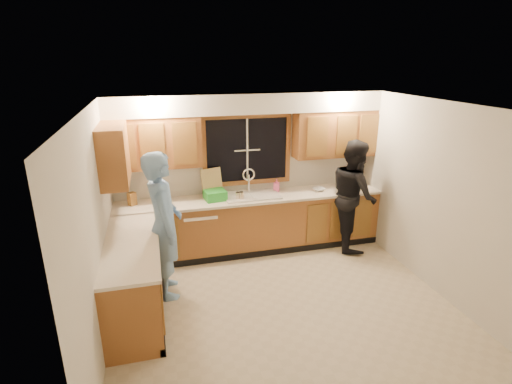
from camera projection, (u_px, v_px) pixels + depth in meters
floor at (282, 304)px, 5.12m from camera, size 4.20×4.20×0.00m
ceiling at (287, 106)px, 4.32m from camera, size 4.20×4.20×0.00m
wall_back at (247, 171)px, 6.46m from camera, size 4.20×0.00×4.20m
wall_left at (96, 232)px, 4.21m from camera, size 0.00×3.80×3.80m
wall_right at (437, 198)px, 5.23m from camera, size 0.00×3.80×3.80m
base_cabinets_back at (252, 224)px, 6.45m from camera, size 4.20×0.60×0.88m
base_cabinets_left at (134, 279)px, 4.87m from camera, size 0.60×1.90×0.88m
countertop_back at (252, 198)px, 6.28m from camera, size 4.20×0.63×0.04m
countertop_left at (132, 244)px, 4.72m from camera, size 0.63×1.90×0.04m
upper_cabinets_left at (154, 143)px, 5.78m from camera, size 1.35×0.33×0.75m
upper_cabinets_right at (335, 134)px, 6.47m from camera, size 1.35×0.33×0.75m
upper_cabinets_return at (114, 154)px, 5.09m from camera, size 0.33×0.90×0.75m
soffit at (249, 103)px, 5.94m from camera, size 4.20×0.35×0.30m
window_frame at (247, 150)px, 6.34m from camera, size 1.44×0.03×1.14m
sink at (252, 199)px, 6.31m from camera, size 0.86×0.52×0.57m
dishwasher at (199, 232)px, 6.24m from camera, size 0.60×0.56×0.82m
stove at (133, 304)px, 4.34m from camera, size 0.58×0.75×0.90m
man at (164, 225)px, 5.08m from camera, size 0.51×0.74×1.94m
woman at (353, 195)px, 6.42m from camera, size 0.81×0.97×1.80m
knife_block at (132, 199)px, 5.89m from camera, size 0.14×0.14×0.20m
cutting_board at (212, 183)px, 6.23m from camera, size 0.35×0.21×0.44m
dish_crate at (215, 195)px, 6.13m from camera, size 0.35×0.33×0.15m
soap_bottle at (276, 185)px, 6.50m from camera, size 0.12×0.12×0.21m
bowl at (319, 189)px, 6.54m from camera, size 0.23×0.23×0.05m
can_left at (238, 196)px, 6.11m from camera, size 0.08×0.08×0.12m
can_right at (242, 196)px, 6.09m from camera, size 0.09×0.09×0.13m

